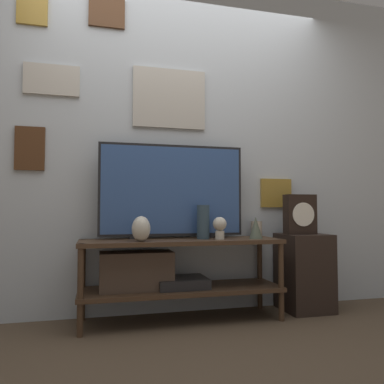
# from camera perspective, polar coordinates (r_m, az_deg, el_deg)

# --- Properties ---
(ground_plane) EXTENTS (12.00, 12.00, 0.00)m
(ground_plane) POSITION_cam_1_polar(r_m,az_deg,el_deg) (2.60, -0.31, -20.50)
(ground_plane) COLOR #4C3D2D
(wall_back) EXTENTS (6.40, 0.08, 2.70)m
(wall_back) POSITION_cam_1_polar(r_m,az_deg,el_deg) (3.03, -2.76, 7.97)
(wall_back) COLOR #B2BCC6
(wall_back) RESTS_ON ground_plane
(media_console) EXTENTS (1.44, 0.42, 0.58)m
(media_console) POSITION_cam_1_polar(r_m,az_deg,el_deg) (2.73, -4.27, -11.72)
(media_console) COLOR #422D1E
(media_console) RESTS_ON ground_plane
(television) EXTENTS (1.09, 0.05, 0.70)m
(television) POSITION_cam_1_polar(r_m,az_deg,el_deg) (2.80, -3.00, 0.27)
(television) COLOR black
(television) RESTS_ON media_console
(vase_slim_bronze) EXTENTS (0.10, 0.10, 0.16)m
(vase_slim_bronze) POSITION_cam_1_polar(r_m,az_deg,el_deg) (2.82, 9.69, -5.37)
(vase_slim_bronze) COLOR #4C5647
(vase_slim_bronze) RESTS_ON media_console
(vase_tall_ceramic) EXTENTS (0.09, 0.09, 0.25)m
(vase_tall_ceramic) POSITION_cam_1_polar(r_m,az_deg,el_deg) (2.75, 1.71, -4.59)
(vase_tall_ceramic) COLOR #2D4251
(vase_tall_ceramic) RESTS_ON media_console
(vase_urn_stoneware) EXTENTS (0.13, 0.13, 0.17)m
(vase_urn_stoneware) POSITION_cam_1_polar(r_m,az_deg,el_deg) (2.55, -7.77, -5.57)
(vase_urn_stoneware) COLOR beige
(vase_urn_stoneware) RESTS_ON media_console
(candle_jar) EXTENTS (0.09, 0.09, 0.12)m
(candle_jar) POSITION_cam_1_polar(r_m,az_deg,el_deg) (3.07, 9.81, -5.55)
(candle_jar) COLOR #C1B29E
(candle_jar) RESTS_ON media_console
(decorative_bust) EXTENTS (0.10, 0.10, 0.16)m
(decorative_bust) POSITION_cam_1_polar(r_m,az_deg,el_deg) (2.72, 4.25, -5.23)
(decorative_bust) COLOR beige
(decorative_bust) RESTS_ON media_console
(side_table) EXTENTS (0.35, 0.37, 0.60)m
(side_table) POSITION_cam_1_polar(r_m,az_deg,el_deg) (3.16, 16.70, -11.59)
(side_table) COLOR black
(side_table) RESTS_ON ground_plane
(mantel_clock) EXTENTS (0.25, 0.11, 0.31)m
(mantel_clock) POSITION_cam_1_polar(r_m,az_deg,el_deg) (3.08, 16.13, -3.29)
(mantel_clock) COLOR black
(mantel_clock) RESTS_ON side_table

